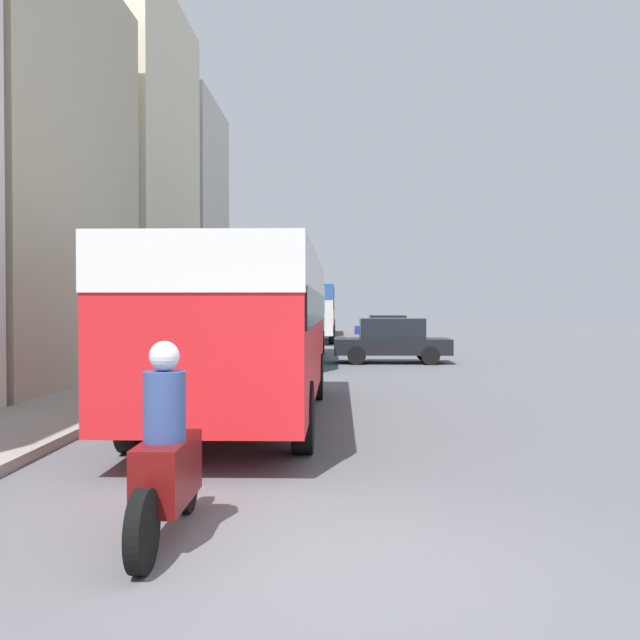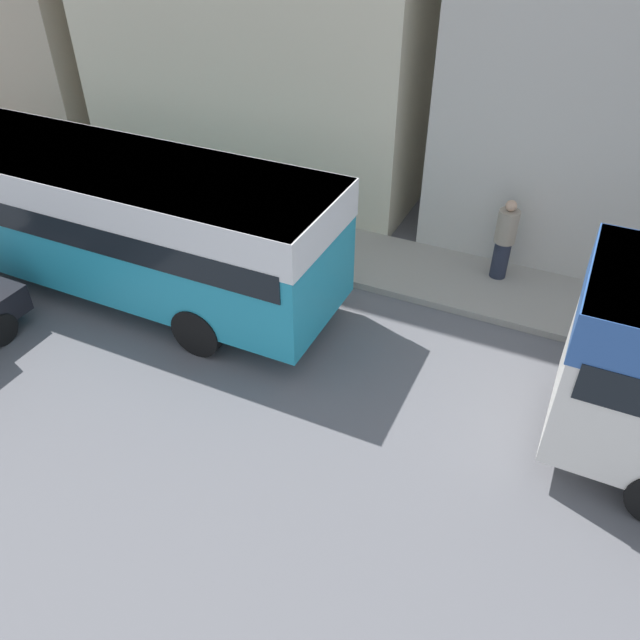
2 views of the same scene
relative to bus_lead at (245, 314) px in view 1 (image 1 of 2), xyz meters
The scene contains 11 objects.
ground_plane 7.57m from the bus_lead, 76.66° to the right, with size 120.00×120.00×0.00m, color slate.
building_far_terrace 16.91m from the bus_lead, 116.26° to the left, with size 5.29×8.80×13.68m.
building_end_row 24.97m from the bus_lead, 107.59° to the left, with size 5.86×7.67×12.27m.
bus_lead is the anchor object (origin of this frame).
bus_following 13.83m from the bus_lead, 91.16° to the left, with size 2.66×10.86×2.90m.
bus_third_in_line 27.86m from the bus_lead, 89.77° to the left, with size 2.58×9.09×3.15m.
bus_rear 38.89m from the bus_lead, 89.85° to the left, with size 2.51×9.37×3.09m.
motorcycle_behind_lead 6.62m from the bus_lead, 88.36° to the right, with size 0.39×2.24×1.73m.
car_crossing 13.29m from the bus_lead, 74.48° to the left, with size 4.10×1.91×1.59m.
car_far_curb 31.46m from the bus_lead, 81.54° to the left, with size 3.99×1.93×1.46m.
pedestrian_walking_away 22.04m from the bus_lead, 100.12° to the left, with size 0.44×0.44×1.80m.
Camera 1 is at (-0.01, -5.45, 2.03)m, focal length 40.00 mm.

